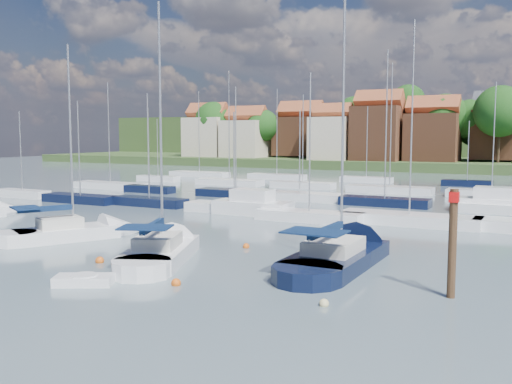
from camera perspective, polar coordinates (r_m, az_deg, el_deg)
The scene contains 13 objects.
ground at distance 66.92m, azimuth 11.74°, elevation -0.38°, with size 260.00×260.00×0.00m, color #45545E.
sailboat_left at distance 40.67m, azimuth -16.90°, elevation -3.93°, with size 7.20×10.34×14.01m.
sailboat_centre at distance 33.81m, azimuth -8.95°, elevation -5.70°, with size 7.10×11.71×15.52m.
sailboat_navy at distance 32.77m, azimuth 9.19°, elevation -6.08°, with size 3.57×13.14×18.08m.
tender at distance 28.23m, azimuth -16.83°, elevation -8.45°, with size 2.96×2.37×0.58m.
timber_piling at distance 26.12m, azimuth 18.99°, elevation -6.86°, with size 0.40×0.40×6.98m.
buoy_c at distance 32.82m, azimuth -15.36°, elevation -6.82°, with size 0.48×0.48×0.48m, color #D85914.
buoy_d at distance 27.30m, azimuth -8.00°, elevation -9.23°, with size 0.46×0.46×0.46m, color #D85914.
buoy_e at distance 35.64m, azimuth -0.99°, elevation -5.62°, with size 0.41×0.41×0.41m, color #D85914.
buoy_f at distance 24.11m, azimuth 6.81°, elevation -11.25°, with size 0.41×0.41×0.41m, color beige.
buoy_g at distance 33.39m, azimuth 4.50°, elevation -6.42°, with size 0.52×0.52×0.52m, color beige.
marina_field at distance 61.72m, azimuth 12.23°, elevation -0.49°, with size 79.62×41.41×15.93m.
far_shore_town at distance 157.55m, azimuth 21.79°, elevation 4.49°, with size 212.46×90.00×22.27m.
Camera 1 is at (17.93, -24.08, 7.05)m, focal length 40.00 mm.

